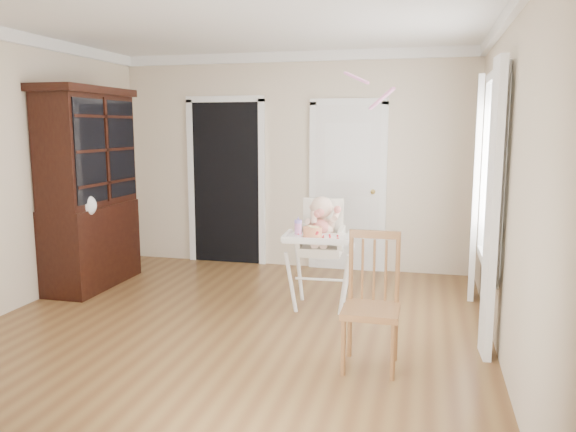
% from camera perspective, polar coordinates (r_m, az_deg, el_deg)
% --- Properties ---
extents(floor, '(5.00, 5.00, 0.00)m').
position_cam_1_polar(floor, '(5.06, -6.23, -11.66)').
color(floor, brown).
rests_on(floor, ground).
extents(ceiling, '(5.00, 5.00, 0.00)m').
position_cam_1_polar(ceiling, '(4.83, -6.81, 19.90)').
color(ceiling, white).
rests_on(ceiling, wall_back).
extents(wall_back, '(4.50, 0.00, 4.50)m').
position_cam_1_polar(wall_back, '(7.15, 0.53, 5.54)').
color(wall_back, beige).
rests_on(wall_back, floor).
extents(wall_right, '(0.00, 5.00, 5.00)m').
position_cam_1_polar(wall_right, '(4.50, 21.48, 2.86)').
color(wall_right, beige).
rests_on(wall_right, floor).
extents(crown_molding, '(4.50, 5.00, 0.12)m').
position_cam_1_polar(crown_molding, '(4.82, -6.80, 19.20)').
color(crown_molding, white).
rests_on(crown_molding, ceiling).
extents(doorway, '(1.06, 0.05, 2.22)m').
position_cam_1_polar(doorway, '(7.41, -6.30, 3.74)').
color(doorway, black).
rests_on(doorway, wall_back).
extents(closet_door, '(0.96, 0.09, 2.13)m').
position_cam_1_polar(closet_door, '(7.02, 6.06, 2.77)').
color(closet_door, white).
rests_on(closet_door, wall_back).
extents(window_right, '(0.13, 1.84, 2.30)m').
position_cam_1_polar(window_right, '(5.29, 19.57, 3.11)').
color(window_right, white).
rests_on(window_right, wall_right).
extents(high_chair, '(0.67, 0.81, 1.10)m').
position_cam_1_polar(high_chair, '(5.53, 3.35, -2.51)').
color(high_chair, white).
rests_on(high_chair, floor).
extents(baby, '(0.34, 0.26, 0.52)m').
position_cam_1_polar(baby, '(5.53, 3.42, -0.71)').
color(baby, beige).
rests_on(baby, high_chair).
extents(cake, '(0.23, 0.23, 0.10)m').
position_cam_1_polar(cake, '(5.22, 2.52, -1.66)').
color(cake, silver).
rests_on(cake, high_chair).
extents(sippy_cup, '(0.07, 0.07, 0.18)m').
position_cam_1_polar(sippy_cup, '(5.38, 1.04, -1.09)').
color(sippy_cup, '#CF7FB9').
rests_on(sippy_cup, high_chair).
extents(china_cabinet, '(0.58, 1.31, 2.21)m').
position_cam_1_polar(china_cabinet, '(6.62, -19.54, 2.64)').
color(china_cabinet, black).
rests_on(china_cabinet, floor).
extents(dining_chair, '(0.41, 0.41, 1.01)m').
position_cam_1_polar(dining_chair, '(4.26, 8.47, -8.99)').
color(dining_chair, brown).
rests_on(dining_chair, floor).
extents(streamer, '(0.29, 0.43, 0.15)m').
position_cam_1_polar(streamer, '(5.25, 6.92, 13.78)').
color(streamer, '#FF93CF').
rests_on(streamer, ceiling).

